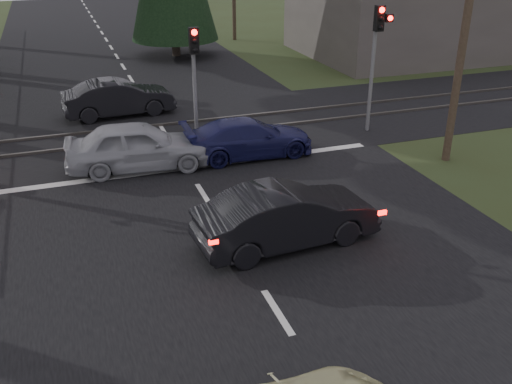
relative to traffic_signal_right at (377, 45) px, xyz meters
name	(u,v)px	position (x,y,z in m)	size (l,w,h in m)	color
ground	(277,312)	(-7.55, -9.47, -3.31)	(120.00, 120.00, 0.00)	#2F3A1A
road	(175,150)	(-7.55, 0.53, -3.31)	(14.00, 100.00, 0.01)	black
rail_corridor	(164,132)	(-7.55, 2.53, -3.31)	(120.00, 8.00, 0.01)	black
stop_line	(187,168)	(-7.55, -1.27, -3.30)	(13.00, 0.35, 0.00)	silver
rail_near	(168,138)	(-7.55, 1.73, -3.26)	(120.00, 0.12, 0.10)	#59544C
rail_far	(160,125)	(-7.55, 3.33, -3.26)	(120.00, 0.12, 0.10)	#59544C
traffic_signal_right	(377,45)	(0.00, 0.00, 0.00)	(0.68, 0.48, 4.70)	slate
traffic_signal_center	(195,65)	(-6.55, 1.20, -0.51)	(0.32, 0.48, 4.10)	slate
utility_pole_near	(467,16)	(0.95, -3.47, 1.41)	(1.80, 0.26, 9.00)	#4C3D2D
building_right	(420,20)	(10.45, 12.53, -1.31)	(14.00, 10.00, 4.00)	#59514C
dark_hatchback	(287,216)	(-6.31, -6.90, -2.56)	(1.59, 4.57, 1.51)	black
silver_car	(138,146)	(-9.00, -0.79, -2.53)	(1.85, 4.60, 1.57)	#9EA0A6
blue_sedan	(248,138)	(-5.28, -0.90, -2.66)	(1.83, 4.50, 1.31)	#181949
dark_car_far	(119,98)	(-8.87, 5.30, -2.57)	(1.58, 4.52, 1.49)	black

